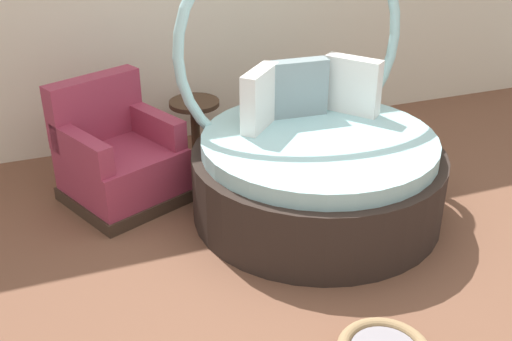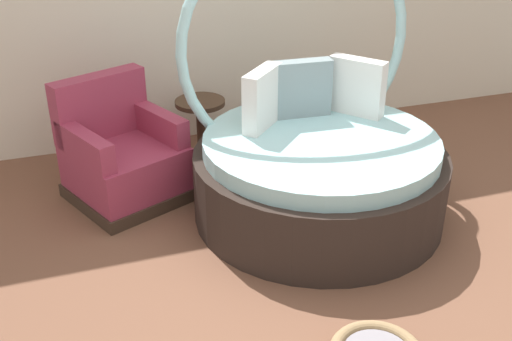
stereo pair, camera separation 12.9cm
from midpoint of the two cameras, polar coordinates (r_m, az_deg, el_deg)
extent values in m
cube|color=brown|center=(4.21, 6.54, -8.72)|extent=(8.00, 8.00, 0.02)
cylinder|color=#2D231E|center=(4.63, 6.60, -1.20)|extent=(1.85, 1.85, 0.52)
cylinder|color=#9ED1D6|center=(4.49, 6.81, 2.36)|extent=(1.71, 1.71, 0.12)
torus|color=#9ED1D6|center=(4.72, 4.58, 11.37)|extent=(1.84, 0.08, 1.84)
cube|color=white|center=(4.85, 10.02, 7.63)|extent=(0.36, 0.42, 0.44)
cube|color=gray|center=(4.76, 5.10, 7.54)|extent=(0.44, 0.15, 0.44)
cube|color=white|center=(4.53, 1.42, 6.65)|extent=(0.39, 0.40, 0.44)
cube|color=#38281E|center=(5.00, -10.90, -1.94)|extent=(1.05, 1.05, 0.10)
cube|color=#99334C|center=(4.90, -11.12, 0.31)|extent=(1.00, 1.00, 0.34)
cube|color=#99334C|center=(4.98, -13.46, 5.81)|extent=(0.76, 0.45, 0.50)
cube|color=#99334C|center=(4.65, -14.76, 2.17)|extent=(0.38, 0.67, 0.22)
cube|color=#99334C|center=(4.94, -8.28, 4.34)|extent=(0.38, 0.67, 0.22)
cylinder|color=#473323|center=(5.56, -4.41, 3.77)|extent=(0.08, 0.08, 0.48)
cylinder|color=#473323|center=(5.46, -4.51, 6.27)|extent=(0.44, 0.44, 0.04)
camera|label=1|loc=(0.06, -89.11, 0.46)|focal=43.42mm
camera|label=2|loc=(0.06, 90.89, -0.46)|focal=43.42mm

